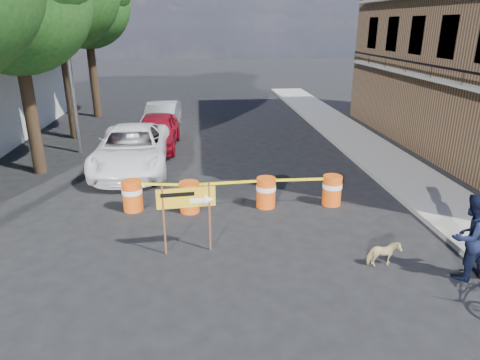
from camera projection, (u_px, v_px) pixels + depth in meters
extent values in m
plane|color=black|center=(248.00, 263.00, 9.71)|extent=(120.00, 120.00, 0.00)
cube|color=gray|center=(395.00, 168.00, 15.87)|extent=(2.40, 40.00, 0.15)
cylinder|color=#332316|center=(30.00, 107.00, 14.78)|extent=(0.44, 0.44, 4.76)
cylinder|color=#332316|center=(68.00, 81.00, 19.35)|extent=(0.44, 0.44, 5.32)
sphere|color=#154C16|center=(43.00, 4.00, 18.80)|extent=(3.78, 3.78, 3.78)
cylinder|color=#332316|center=(93.00, 73.00, 24.09)|extent=(0.44, 0.44, 4.93)
sphere|color=#154C16|center=(85.00, 2.00, 22.82)|extent=(4.80, 4.80, 4.80)
sphere|color=#154C16|center=(76.00, 17.00, 23.55)|extent=(3.36, 3.36, 3.36)
cylinder|color=gray|center=(67.00, 54.00, 16.63)|extent=(0.16, 0.16, 8.00)
cylinder|color=#D7540C|center=(132.00, 196.00, 12.29)|extent=(0.56, 0.56, 0.90)
cylinder|color=white|center=(132.00, 191.00, 12.24)|extent=(0.58, 0.58, 0.14)
cylinder|color=#D7540C|center=(190.00, 197.00, 12.20)|extent=(0.56, 0.56, 0.90)
cylinder|color=white|center=(189.00, 192.00, 12.14)|extent=(0.58, 0.58, 0.14)
cylinder|color=#D7540C|center=(266.00, 192.00, 12.53)|extent=(0.56, 0.56, 0.90)
cylinder|color=white|center=(266.00, 188.00, 12.48)|extent=(0.58, 0.58, 0.14)
cylinder|color=#D7540C|center=(332.00, 190.00, 12.69)|extent=(0.56, 0.56, 0.90)
cylinder|color=white|center=(332.00, 186.00, 12.64)|extent=(0.58, 0.58, 0.14)
cylinder|color=#592D19|center=(164.00, 221.00, 9.79)|extent=(0.05, 0.05, 1.73)
cylinder|color=#592D19|center=(210.00, 217.00, 9.97)|extent=(0.05, 0.05, 1.73)
cube|color=gold|center=(186.00, 198.00, 9.70)|extent=(1.34, 0.15, 0.48)
cube|color=white|center=(198.00, 201.00, 9.76)|extent=(0.38, 0.04, 0.12)
cone|color=white|center=(209.00, 200.00, 9.80)|extent=(0.23, 0.27, 0.25)
cube|color=black|center=(177.00, 195.00, 9.61)|extent=(0.76, 0.08, 0.10)
imported|color=black|center=(470.00, 237.00, 8.86)|extent=(1.09, 0.95, 1.90)
imported|color=tan|center=(383.00, 254.00, 9.48)|extent=(0.72, 0.37, 0.59)
imported|color=white|center=(132.00, 149.00, 15.74)|extent=(2.62, 5.60, 1.55)
imported|color=#A20D1F|center=(157.00, 131.00, 18.45)|extent=(1.92, 4.41, 1.48)
imported|color=#B8BBC0|center=(162.00, 116.00, 21.55)|extent=(1.81, 4.36, 1.40)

